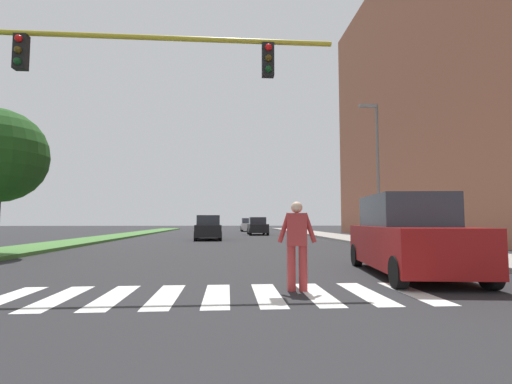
# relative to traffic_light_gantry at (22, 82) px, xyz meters

# --- Properties ---
(ground_plane) EXTENTS (140.00, 140.00, 0.00)m
(ground_plane) POSITION_rel_traffic_light_gantry_xyz_m (4.42, 20.64, -4.41)
(ground_plane) COLOR #262628
(crosswalk) EXTENTS (7.65, 2.20, 0.01)m
(crosswalk) POSITION_rel_traffic_light_gantry_xyz_m (4.42, -1.71, -4.41)
(crosswalk) COLOR silver
(crosswalk) RESTS_ON ground_plane
(median_strip) EXTENTS (2.75, 64.00, 0.15)m
(median_strip) POSITION_rel_traffic_light_gantry_xyz_m (-4.17, 18.64, -4.34)
(median_strip) COLOR #477A38
(median_strip) RESTS_ON ground_plane
(sidewalk_right) EXTENTS (3.00, 64.00, 0.15)m
(sidewalk_right) POSITION_rel_traffic_light_gantry_xyz_m (13.14, 18.64, -4.34)
(sidewalk_right) COLOR #9E9991
(sidewalk_right) RESTS_ON ground_plane
(traffic_light_gantry) EXTENTS (10.23, 0.30, 6.00)m
(traffic_light_gantry) POSITION_rel_traffic_light_gantry_xyz_m (0.00, 0.00, 0.00)
(traffic_light_gantry) COLOR gold
(traffic_light_gantry) RESTS_ON median_strip
(street_lamp_right) EXTENTS (1.02, 0.24, 7.50)m
(street_lamp_right) POSITION_rel_traffic_light_gantry_xyz_m (12.55, 10.82, 0.18)
(street_lamp_right) COLOR slate
(street_lamp_right) RESTS_ON sidewalk_right
(pedestrian_performer) EXTENTS (0.75, 0.30, 1.69)m
(pedestrian_performer) POSITION_rel_traffic_light_gantry_xyz_m (5.92, -1.40, -3.48)
(pedestrian_performer) COLOR #B23333
(pedestrian_performer) RESTS_ON ground_plane
(suv_crossing) EXTENTS (2.49, 4.80, 1.97)m
(suv_crossing) POSITION_rel_traffic_light_gantry_xyz_m (9.03, 0.45, -3.48)
(suv_crossing) COLOR maroon
(suv_crossing) RESTS_ON ground_plane
(sedan_midblock) EXTENTS (2.00, 4.55, 1.70)m
(sedan_midblock) POSITION_rel_traffic_light_gantry_xyz_m (3.24, 17.99, -3.62)
(sedan_midblock) COLOR black
(sedan_midblock) RESTS_ON ground_plane
(sedan_distant) EXTENTS (1.78, 4.33, 1.65)m
(sedan_distant) POSITION_rel_traffic_light_gantry_xyz_m (7.41, 26.76, -3.64)
(sedan_distant) COLOR black
(sedan_distant) RESTS_ON ground_plane
(sedan_far_horizon) EXTENTS (1.89, 4.06, 1.64)m
(sedan_far_horizon) POSITION_rel_traffic_light_gantry_xyz_m (7.17, 38.06, -3.65)
(sedan_far_horizon) COLOR silver
(sedan_far_horizon) RESTS_ON ground_plane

